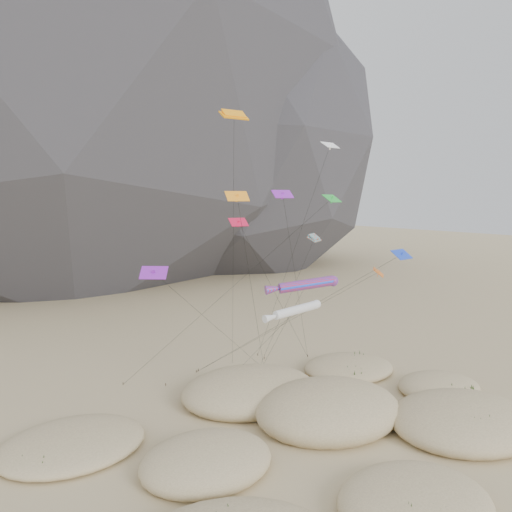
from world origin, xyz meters
The scene contains 10 objects.
ground centered at (0.00, 0.00, 0.00)m, with size 500.00×500.00×0.00m, color #CCB789.
rock_headland centered at (6.37, 118.72, 72.68)m, with size 226.37×148.64×177.50m.
dunes centered at (-1.61, 3.99, 0.75)m, with size 47.33×33.43×4.57m.
dune_grass centered at (-1.66, 3.68, 0.84)m, with size 42.23×27.32×1.51m.
kite_stakes centered at (0.91, 23.37, 0.15)m, with size 23.84×4.92×0.30m.
rainbow_tube_kite centered at (1.93, 9.62, 12.46)m, with size 7.92×14.20×13.31m.
white_tube_kite centered at (-1.34, 7.07, 10.74)m, with size 6.78×13.98×11.41m.
orange_parafoil centered at (-2.21, 16.06, 29.19)m, with size 6.60×9.48×30.05m.
multi_parafoil centered at (7.48, 14.62, 16.45)m, with size 3.38×8.83×17.07m.
delta_kites centered at (2.69, 10.90, 17.93)m, with size 27.11×21.02×26.99m.
Camera 1 is at (-29.71, -28.18, 21.09)m, focal length 35.00 mm.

